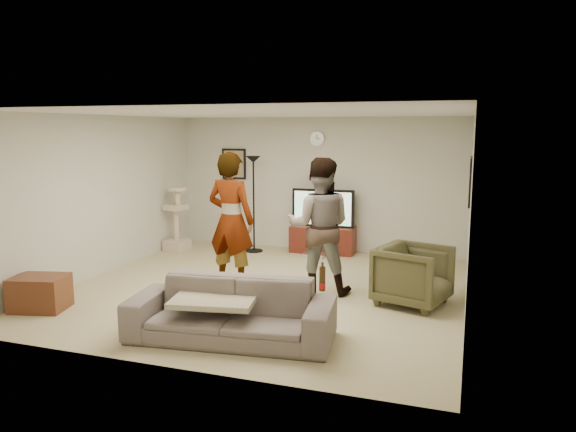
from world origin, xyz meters
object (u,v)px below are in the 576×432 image
(sofa, at_px, (231,311))
(beer_bottle, at_px, (322,279))
(person_left, at_px, (231,221))
(side_table, at_px, (40,293))
(cat_tree, at_px, (176,219))
(tv, at_px, (323,208))
(tv_stand, at_px, (323,239))
(floor_lamp, at_px, (254,205))
(person_right, at_px, (319,226))
(armchair, at_px, (413,275))

(sofa, height_order, beer_bottle, beer_bottle)
(person_left, relative_size, side_table, 3.01)
(cat_tree, bearing_deg, tv, 14.49)
(cat_tree, relative_size, person_left, 0.62)
(tv_stand, relative_size, beer_bottle, 4.76)
(floor_lamp, height_order, person_right, person_right)
(tv_stand, distance_m, tv, 0.59)
(person_left, relative_size, beer_bottle, 7.89)
(person_right, xyz_separation_m, sofa, (-0.45, -1.98, -0.63))
(person_left, xyz_separation_m, person_right, (1.27, 0.16, -0.03))
(floor_lamp, relative_size, person_left, 0.90)
(tv_stand, bearing_deg, tv, 0.00)
(sofa, bearing_deg, person_right, 70.43)
(floor_lamp, bearing_deg, person_right, -48.77)
(beer_bottle, bearing_deg, floor_lamp, 120.64)
(beer_bottle, xyz_separation_m, side_table, (-3.76, 0.13, -0.56))
(person_left, xyz_separation_m, armchair, (2.58, 0.03, -0.59))
(person_left, bearing_deg, floor_lamp, -69.15)
(tv, bearing_deg, sofa, -88.12)
(floor_lamp, xyz_separation_m, sofa, (1.39, -4.09, -0.57))
(floor_lamp, distance_m, beer_bottle, 4.75)
(floor_lamp, height_order, armchair, floor_lamp)
(armchair, xyz_separation_m, side_table, (-4.49, -1.73, -0.18))
(person_left, bearing_deg, side_table, 48.25)
(tv_stand, distance_m, cat_tree, 2.79)
(floor_lamp, bearing_deg, cat_tree, -165.45)
(beer_bottle, distance_m, armchair, 2.03)
(armchair, bearing_deg, cat_tree, 84.70)
(sofa, relative_size, armchair, 2.58)
(person_right, bearing_deg, side_table, 18.96)
(tv_stand, xyz_separation_m, floor_lamp, (-1.25, -0.32, 0.64))
(tv, bearing_deg, cat_tree, -165.51)
(person_left, relative_size, person_right, 1.04)
(tv, bearing_deg, person_right, -76.22)
(person_left, relative_size, armchair, 2.28)
(tv_stand, height_order, beer_bottle, beer_bottle)
(tv_stand, bearing_deg, person_left, -104.64)
(tv, bearing_deg, tv_stand, 0.00)
(sofa, height_order, armchair, armchair)
(armchair, bearing_deg, sofa, 153.24)
(person_right, xyz_separation_m, side_table, (-3.18, -1.86, -0.73))
(tv, bearing_deg, floor_lamp, -165.57)
(side_table, bearing_deg, armchair, 21.02)
(floor_lamp, relative_size, armchair, 2.06)
(person_right, distance_m, beer_bottle, 2.07)
(tv_stand, xyz_separation_m, tv, (0.00, 0.00, 0.59))
(floor_lamp, distance_m, armchair, 3.90)
(sofa, xyz_separation_m, beer_bottle, (1.03, 0.00, 0.45))
(person_left, bearing_deg, person_right, -166.11)
(tv, height_order, side_table, tv)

